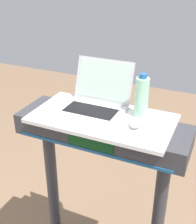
# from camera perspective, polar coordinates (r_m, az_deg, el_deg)

# --- Properties ---
(desk_board) EXTENTS (0.72, 0.38, 0.02)m
(desk_board) POSITION_cam_1_polar(r_m,az_deg,el_deg) (1.51, 0.78, -1.25)
(desk_board) COLOR white
(desk_board) RESTS_ON treadmill_base
(laptop) EXTENTS (0.32, 0.30, 0.24)m
(laptop) POSITION_cam_1_polar(r_m,az_deg,el_deg) (1.57, -0.40, 2.26)
(laptop) COLOR #B7B7BC
(laptop) RESTS_ON desk_board
(computer_mouse) EXTENTS (0.06, 0.10, 0.03)m
(computer_mouse) POSITION_cam_1_polar(r_m,az_deg,el_deg) (1.43, 7.25, -2.06)
(computer_mouse) COLOR #B2B2B7
(computer_mouse) RESTS_ON desk_board
(water_bottle) EXTENTS (0.07, 0.07, 0.22)m
(water_bottle) POSITION_cam_1_polar(r_m,az_deg,el_deg) (1.49, 8.33, 2.90)
(water_bottle) COLOR #9EDBB2
(water_bottle) RESTS_ON desk_board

